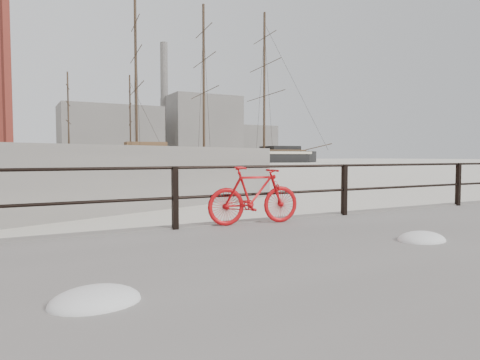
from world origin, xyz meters
name	(u,v)px	position (x,y,z in m)	size (l,w,h in m)	color
ground	(451,219)	(0.00, 0.00, 0.00)	(400.00, 400.00, 0.00)	white
guardrail	(458,184)	(0.00, -0.15, 0.85)	(28.00, 0.10, 1.00)	black
bicycle	(254,195)	(-5.64, -0.30, 0.85)	(1.64, 0.25, 0.99)	red
barque_black	(204,163)	(29.32, 83.03, 0.00)	(65.87, 21.56, 36.86)	black
schooner_mid	(101,163)	(6.92, 84.88, 0.00)	(26.56, 11.24, 19.31)	silver
industrial_west	(111,134)	(20.00, 140.00, 9.00)	(32.00, 18.00, 18.00)	gray
industrial_mid	(202,129)	(55.00, 145.00, 12.00)	(26.00, 20.00, 24.00)	gray
industrial_east	(248,143)	(78.00, 150.00, 7.00)	(20.00, 16.00, 14.00)	gray
smokestack	(164,102)	(42.00, 150.00, 22.00)	(2.80, 2.80, 44.00)	gray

